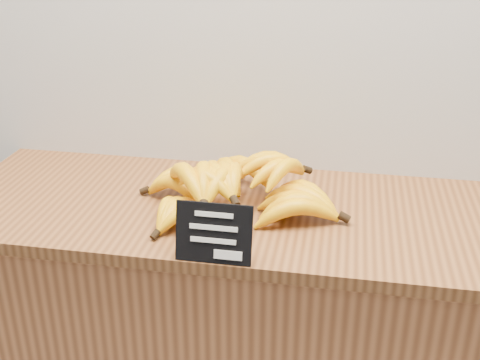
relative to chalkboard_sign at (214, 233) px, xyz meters
The scene contains 3 objects.
counter_top 0.26m from the chalkboard_sign, 86.15° to the left, with size 1.44×0.54×0.03m, color brown.
chalkboard_sign is the anchor object (origin of this frame).
banana_pile 0.24m from the chalkboard_sign, 94.34° to the left, with size 0.51×0.40×0.13m.
Camera 1 is at (0.24, 1.48, 1.59)m, focal length 45.00 mm.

